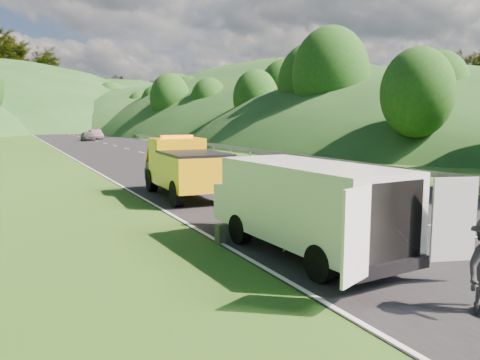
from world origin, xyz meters
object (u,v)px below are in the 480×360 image
child (291,253)px  passing_suv (297,192)px  white_van (305,203)px  tow_truck (185,167)px  suitcase (221,234)px  woman (233,227)px

child → passing_suv: (5.67, 8.19, 0.00)m
white_van → passing_suv: 10.12m
white_van → child: size_ratio=6.58×
tow_truck → child: 9.42m
suitcase → passing_suv: (6.90, 6.55, -0.27)m
white_van → suitcase: size_ratio=12.31×
passing_suv → woman: bearing=-130.6°
white_van → suitcase: (-1.46, 1.88, -1.05)m
child → suitcase: bearing=155.9°
child → suitcase: size_ratio=1.87×
tow_truck → suitcase: 7.93m
woman → passing_suv: 7.54m
child → suitcase: (-1.24, 1.65, 0.27)m
woman → suitcase: bearing=142.8°
tow_truck → suitcase: tow_truck is taller
tow_truck → white_van: (-0.31, -9.55, 0.02)m
tow_truck → woman: size_ratio=3.85×
passing_suv → white_van: bearing=-113.9°
woman → passing_suv: woman is taller
passing_suv → suitcase: bearing=-127.5°
white_van → woman: (-0.30, 3.54, -1.33)m
white_van → passing_suv: size_ratio=1.37×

